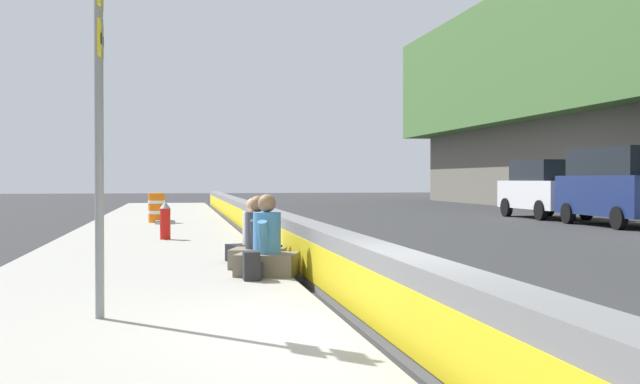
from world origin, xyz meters
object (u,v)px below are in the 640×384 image
Objects in this scene: backpack at (252,266)px; parked_car_fourth at (619,185)px; seated_person_middle at (258,245)px; parked_car_midline at (545,188)px; route_sign_post at (99,113)px; seated_person_rear at (253,242)px; construction_barrel at (156,208)px; fire_hydrant at (165,220)px; seated_person_foreground at (267,250)px.

parked_car_fourth is at bearing -46.42° from backpack.
parked_car_midline is (16.48, -13.02, 0.69)m from seated_person_middle.
parked_car_midline is at bearing -36.04° from route_sign_post.
seated_person_rear is 1.14× the size of construction_barrel.
parked_car_midline reaches higher than seated_person_middle.
parked_car_fourth is at bearing -71.69° from fire_hydrant.
route_sign_post is at bearing 179.64° from construction_barrel.
parked_car_midline is (17.41, -12.98, 0.67)m from seated_person_foreground.
route_sign_post is 3.04× the size of seated_person_foreground.
construction_barrel is 15.21m from parked_car_midline.
seated_person_foreground is 1.25× the size of construction_barrel.
fire_hydrant is 7.32m from construction_barrel.
construction_barrel reaches higher than fire_hydrant.
parked_car_fourth reaches higher than fire_hydrant.
seated_person_foreground is at bearing -26.79° from backpack.
seated_person_foreground is 1.09× the size of seated_person_rear.
route_sign_post is 3.76m from backpack.
construction_barrel reaches higher than backpack.
backpack is (-2.43, 0.25, -0.14)m from seated_person_rear.
seated_person_middle reaches higher than construction_barrel.
backpack is at bearing -170.49° from fire_hydrant.
seated_person_foreground is (-7.21, -1.56, -0.08)m from fire_hydrant.
parked_car_midline is (5.42, -0.09, -0.17)m from parked_car_fourth.
backpack is (-0.53, 0.27, -0.18)m from seated_person_foreground.
backpack is (-1.46, 0.23, -0.16)m from seated_person_middle.
backpack is (2.73, -1.79, -1.88)m from route_sign_post.
backpack is at bearing 171.18° from seated_person_middle.
parked_car_midline is at bearing -0.93° from parked_car_fourth.
parked_car_fourth is 5.42m from parked_car_midline.
fire_hydrant is at bearing 12.23° from seated_person_foreground.
seated_person_middle is 21.01m from parked_car_midline.
route_sign_post is 3.32× the size of seated_person_rear.
parked_car_fourth reaches higher than seated_person_middle.
seated_person_foreground is 0.62m from backpack.
seated_person_rear is at bearing -1.47° from seated_person_middle.
parked_car_fourth reaches higher than construction_barrel.
construction_barrel is at bearing 3.00° from fire_hydrant.
route_sign_post is 0.75× the size of parked_car_midline.
seated_person_foreground is 17.62m from parked_car_fourth.
route_sign_post is 5.81m from seated_person_rear.
seated_person_foreground reaches higher than construction_barrel.
fire_hydrant is 7.37m from seated_person_foreground.
parked_car_fourth is at bearing -49.46° from seated_person_middle.
backpack is 0.42× the size of construction_barrel.
seated_person_rear is (5.16, -2.04, -1.73)m from route_sign_post.
parked_car_fourth reaches higher than backpack.
fire_hydrant is at bearing 13.63° from seated_person_middle.
seated_person_foreground is at bearing -167.77° from fire_hydrant.
route_sign_post is 4.21m from seated_person_foreground.
fire_hydrant is at bearing 16.26° from seated_person_rear.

